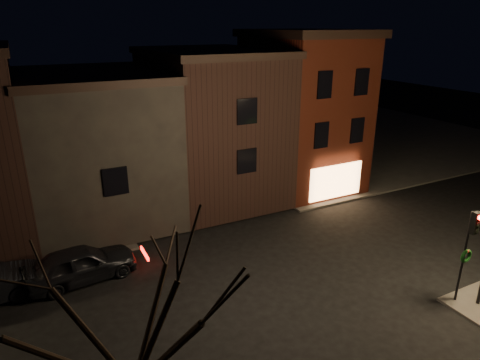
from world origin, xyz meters
name	(u,v)px	position (x,y,z in m)	size (l,w,h in m)	color
ground	(273,272)	(0.00, 0.00, 0.00)	(120.00, 120.00, 0.00)	black
sidewalk_far_right	(336,133)	(20.00, 20.00, 0.06)	(30.00, 30.00, 0.12)	#2D2B28
corner_building	(303,109)	(8.00, 9.47, 5.40)	(6.50, 8.50, 10.50)	#4B180D
row_building_a	(210,124)	(1.50, 10.50, 4.83)	(7.30, 10.30, 9.40)	black
row_building_b	(96,145)	(-5.75, 10.50, 4.33)	(7.80, 10.30, 8.40)	black
traffic_signal	(469,243)	(5.60, -5.51, 2.81)	(0.58, 0.38, 4.05)	black
bare_tree_left	(125,306)	(-8.00, -7.00, 5.43)	(5.60, 5.60, 7.50)	black
parked_car_a	(81,264)	(-7.99, 3.42, 0.82)	(1.94, 4.83, 1.65)	black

